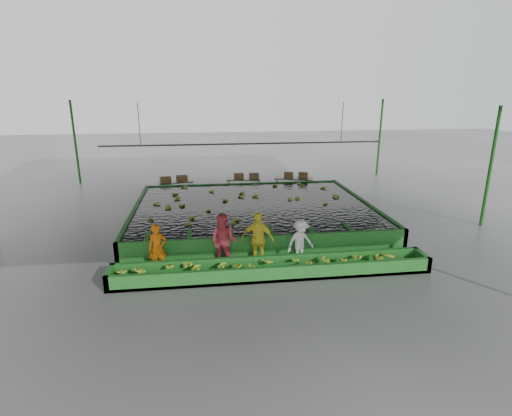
{
  "coord_description": "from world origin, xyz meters",
  "views": [
    {
      "loc": [
        -2.04,
        -14.81,
        5.62
      ],
      "look_at": [
        0.0,
        0.5,
        1.0
      ],
      "focal_mm": 28.0,
      "sensor_mm": 36.0,
      "label": 1
    }
  ],
  "objects": [
    {
      "name": "trough_bananas",
      "position": [
        0.0,
        -3.6,
        0.4
      ],
      "size": [
        8.37,
        0.56,
        0.11
      ],
      "primitive_type": null,
      "color": "#8CB024",
      "rests_on": "sorting_trough"
    },
    {
      "name": "worker_a",
      "position": [
        -3.58,
        -2.8,
        0.79
      ],
      "size": [
        0.63,
        0.46,
        1.57
      ],
      "primitive_type": "imported",
      "rotation": [
        0.0,
        0.0,
        0.15
      ],
      "color": "orange",
      "rests_on": "ground"
    },
    {
      "name": "floating_bananas",
      "position": [
        0.0,
        2.3,
        0.85
      ],
      "size": [
        9.02,
        6.15,
        0.12
      ],
      "primitive_type": null,
      "color": "#8CB024",
      "rests_on": "tank_water"
    },
    {
      "name": "cableway_rail",
      "position": [
        0.0,
        5.0,
        3.0
      ],
      "size": [
        0.08,
        0.08,
        14.0
      ],
      "primitive_type": "cylinder",
      "color": "#59605B",
      "rests_on": "shed_roof"
    },
    {
      "name": "packing_table_right",
      "position": [
        2.86,
        6.19,
        0.47
      ],
      "size": [
        2.22,
        1.42,
        0.94
      ],
      "primitive_type": null,
      "rotation": [
        0.0,
        0.0,
        -0.31
      ],
      "color": "#59605B",
      "rests_on": "ground"
    },
    {
      "name": "tank_water",
      "position": [
        0.0,
        1.5,
        0.85
      ],
      "size": [
        9.7,
        7.7,
        0.0
      ],
      "primitive_type": "cube",
      "color": "black",
      "rests_on": "flotation_tank"
    },
    {
      "name": "packing_table_left",
      "position": [
        -3.57,
        6.62,
        0.41
      ],
      "size": [
        1.94,
        1.23,
        0.82
      ],
      "primitive_type": null,
      "rotation": [
        0.0,
        0.0,
        0.3
      ],
      "color": "#59605B",
      "rests_on": "ground"
    },
    {
      "name": "box_stack_mid",
      "position": [
        0.29,
        6.68,
        0.85
      ],
      "size": [
        1.39,
        0.45,
        0.3
      ],
      "primitive_type": null,
      "rotation": [
        0.0,
        0.0,
        -0.05
      ],
      "color": "brown",
      "rests_on": "packing_table_mid"
    },
    {
      "name": "packing_table_mid",
      "position": [
        0.14,
        6.72,
        0.43
      ],
      "size": [
        1.98,
        1.08,
        0.85
      ],
      "primitive_type": null,
      "rotation": [
        0.0,
        0.0,
        -0.19
      ],
      "color": "#59605B",
      "rests_on": "ground"
    },
    {
      "name": "worker_c",
      "position": [
        -0.39,
        -2.8,
        0.93
      ],
      "size": [
        1.18,
        0.85,
        1.86
      ],
      "primitive_type": "imported",
      "rotation": [
        0.0,
        0.0,
        -0.41
      ],
      "color": "yellow",
      "rests_on": "ground"
    },
    {
      "name": "sorting_trough",
      "position": [
        0.0,
        -3.6,
        0.25
      ],
      "size": [
        10.0,
        1.0,
        0.5
      ],
      "primitive_type": null,
      "color": "#227123",
      "rests_on": "ground"
    },
    {
      "name": "shed_roof",
      "position": [
        0.0,
        0.0,
        5.0
      ],
      "size": [
        20.0,
        22.0,
        0.04
      ],
      "primitive_type": "cube",
      "color": "slate",
      "rests_on": "shed_posts"
    },
    {
      "name": "shed_posts",
      "position": [
        0.0,
        0.0,
        2.5
      ],
      "size": [
        20.0,
        22.0,
        5.0
      ],
      "primitive_type": null,
      "color": "#1A6419",
      "rests_on": "ground"
    },
    {
      "name": "box_stack_left",
      "position": [
        -3.65,
        6.53,
        0.82
      ],
      "size": [
        1.49,
        0.75,
        0.31
      ],
      "primitive_type": null,
      "rotation": [
        0.0,
        0.0,
        0.26
      ],
      "color": "brown",
      "rests_on": "packing_table_left"
    },
    {
      "name": "flotation_tank",
      "position": [
        0.0,
        1.5,
        0.45
      ],
      "size": [
        10.0,
        8.0,
        0.9
      ],
      "primitive_type": null,
      "color": "#227123",
      "rests_on": "ground"
    },
    {
      "name": "worker_b",
      "position": [
        -1.49,
        -2.8,
        0.91
      ],
      "size": [
        1.08,
        0.97,
        1.83
      ],
      "primitive_type": "imported",
      "rotation": [
        0.0,
        0.0,
        -0.38
      ],
      "color": "#D7414C",
      "rests_on": "ground"
    },
    {
      "name": "box_stack_right",
      "position": [
        2.97,
        6.2,
        0.94
      ],
      "size": [
        1.33,
        0.59,
        0.28
      ],
      "primitive_type": null,
      "rotation": [
        0.0,
        0.0,
        -0.19
      ],
      "color": "brown",
      "rests_on": "packing_table_right"
    },
    {
      "name": "rail_hanger_right",
      "position": [
        5.0,
        5.0,
        4.0
      ],
      "size": [
        0.04,
        0.04,
        2.0
      ],
      "primitive_type": "cylinder",
      "color": "#59605B",
      "rests_on": "shed_roof"
    },
    {
      "name": "ground",
      "position": [
        0.0,
        0.0,
        0.0
      ],
      "size": [
        80.0,
        80.0,
        0.0
      ],
      "primitive_type": "plane",
      "color": "slate",
      "rests_on": "ground"
    },
    {
      "name": "rail_hanger_left",
      "position": [
        -5.0,
        5.0,
        4.0
      ],
      "size": [
        0.04,
        0.04,
        2.0
      ],
      "primitive_type": "cylinder",
      "color": "#59605B",
      "rests_on": "shed_roof"
    },
    {
      "name": "worker_d",
      "position": [
        1.04,
        -2.8,
        0.76
      ],
      "size": [
        1.12,
        0.85,
        1.53
      ],
      "primitive_type": "imported",
      "rotation": [
        0.0,
        0.0,
        0.32
      ],
      "color": "white",
      "rests_on": "ground"
    }
  ]
}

